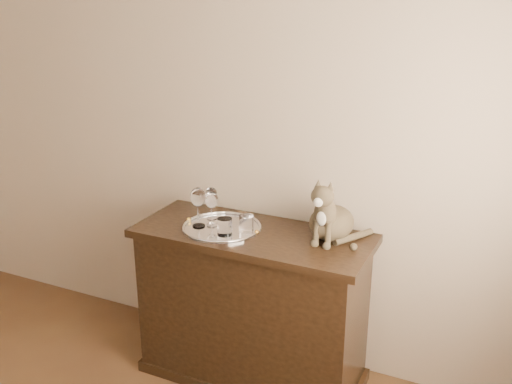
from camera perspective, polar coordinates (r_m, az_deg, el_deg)
wall_back at (r=3.25m, az=-7.66°, el=7.89°), size 4.00×0.10×2.70m
sideboard at (r=3.05m, az=-0.35°, el=-11.39°), size 1.20×0.50×0.85m
tray at (r=2.90m, az=-3.42°, el=-3.65°), size 0.40×0.40×0.01m
wine_glass_a at (r=2.99m, az=-4.48°, el=-1.11°), size 0.07×0.07×0.17m
wine_glass_c at (r=2.89m, az=-5.80°, el=-1.51°), size 0.08×0.08×0.21m
wine_glass_d at (r=2.89m, az=-4.45°, el=-1.68°), size 0.07×0.07×0.18m
tumbler_a at (r=2.80m, az=-3.15°, el=-3.48°), size 0.08×0.08×0.09m
tumbler_c at (r=2.84m, az=-0.97°, el=-3.16°), size 0.07×0.07×0.08m
cat at (r=2.76m, az=7.64°, el=-1.47°), size 0.35×0.33×0.33m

